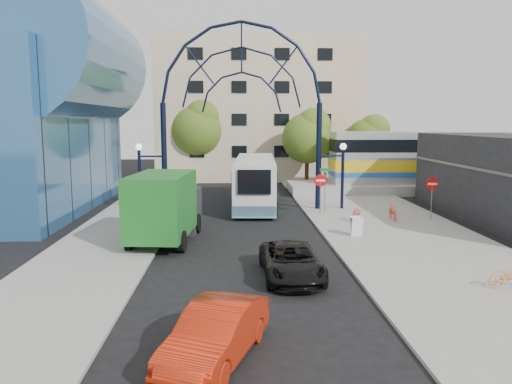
{
  "coord_description": "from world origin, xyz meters",
  "views": [
    {
      "loc": [
        -0.52,
        -18.26,
        5.82
      ],
      "look_at": [
        0.56,
        6.0,
        2.38
      ],
      "focal_mm": 35.0,
      "sensor_mm": 36.0,
      "label": 1
    }
  ],
  "objects_px": {
    "gateway_arch": "(242,78)",
    "train_car": "(483,157)",
    "black_suv": "(291,261)",
    "tree_north_b": "(199,127)",
    "tree_north_c": "(369,138)",
    "red_sedan": "(216,333)",
    "city_bus": "(255,181)",
    "tree_north_a": "(309,135)",
    "bike_near_a": "(357,214)",
    "bike_near_b": "(393,211)",
    "bike_far_a": "(512,276)",
    "sandwich_board": "(357,224)",
    "stop_sign": "(320,184)",
    "green_truck": "(166,207)",
    "do_not_enter_sign": "(432,188)",
    "street_name_sign": "(325,181)"
  },
  "relations": [
    {
      "from": "gateway_arch",
      "to": "train_car",
      "type": "xyz_separation_m",
      "value": [
        20.0,
        8.0,
        -5.66
      ]
    },
    {
      "from": "train_car",
      "to": "black_suv",
      "type": "distance_m",
      "value": 28.96
    },
    {
      "from": "tree_north_b",
      "to": "tree_north_c",
      "type": "relative_size",
      "value": 1.23
    },
    {
      "from": "gateway_arch",
      "to": "red_sedan",
      "type": "bearing_deg",
      "value": -92.72
    },
    {
      "from": "tree_north_b",
      "to": "city_bus",
      "type": "height_order",
      "value": "tree_north_b"
    },
    {
      "from": "tree_north_a",
      "to": "bike_near_a",
      "type": "xyz_separation_m",
      "value": [
        0.39,
        -16.44,
        -4.04
      ]
    },
    {
      "from": "tree_north_b",
      "to": "bike_near_b",
      "type": "height_order",
      "value": "tree_north_b"
    },
    {
      "from": "train_car",
      "to": "bike_far_a",
      "type": "height_order",
      "value": "train_car"
    },
    {
      "from": "city_bus",
      "to": "red_sedan",
      "type": "bearing_deg",
      "value": -91.88
    },
    {
      "from": "train_car",
      "to": "tree_north_c",
      "type": "bearing_deg",
      "value": 143.04
    },
    {
      "from": "bike_near_b",
      "to": "sandwich_board",
      "type": "bearing_deg",
      "value": -124.02
    },
    {
      "from": "stop_sign",
      "to": "red_sedan",
      "type": "relative_size",
      "value": 0.59
    },
    {
      "from": "sandwich_board",
      "to": "green_truck",
      "type": "bearing_deg",
      "value": -179.21
    },
    {
      "from": "bike_near_b",
      "to": "bike_far_a",
      "type": "relative_size",
      "value": 1.09
    },
    {
      "from": "train_car",
      "to": "black_suv",
      "type": "height_order",
      "value": "train_car"
    },
    {
      "from": "do_not_enter_sign",
      "to": "bike_near_a",
      "type": "bearing_deg",
      "value": -173.49
    },
    {
      "from": "bike_near_a",
      "to": "black_suv",
      "type": "bearing_deg",
      "value": -118.21
    },
    {
      "from": "red_sedan",
      "to": "bike_far_a",
      "type": "xyz_separation_m",
      "value": [
        10.0,
        4.55,
        -0.15
      ]
    },
    {
      "from": "tree_north_b",
      "to": "city_bus",
      "type": "xyz_separation_m",
      "value": [
        4.83,
        -13.67,
        -3.56
      ]
    },
    {
      "from": "black_suv",
      "to": "bike_near_b",
      "type": "relative_size",
      "value": 2.63
    },
    {
      "from": "gateway_arch",
      "to": "green_truck",
      "type": "relative_size",
      "value": 1.96
    },
    {
      "from": "black_suv",
      "to": "red_sedan",
      "type": "distance_m",
      "value": 6.91
    },
    {
      "from": "tree_north_c",
      "to": "bike_near_a",
      "type": "relative_size",
      "value": 3.83
    },
    {
      "from": "street_name_sign",
      "to": "bike_far_a",
      "type": "distance_m",
      "value": 15.28
    },
    {
      "from": "stop_sign",
      "to": "sandwich_board",
      "type": "bearing_deg",
      "value": -82.43
    },
    {
      "from": "sandwich_board",
      "to": "city_bus",
      "type": "relative_size",
      "value": 0.08
    },
    {
      "from": "red_sedan",
      "to": "do_not_enter_sign",
      "type": "bearing_deg",
      "value": 74.9
    },
    {
      "from": "red_sedan",
      "to": "city_bus",
      "type": "bearing_deg",
      "value": 105.8
    },
    {
      "from": "sandwich_board",
      "to": "bike_far_a",
      "type": "bearing_deg",
      "value": -67.13
    },
    {
      "from": "stop_sign",
      "to": "street_name_sign",
      "type": "relative_size",
      "value": 0.89
    },
    {
      "from": "gateway_arch",
      "to": "train_car",
      "type": "height_order",
      "value": "gateway_arch"
    },
    {
      "from": "stop_sign",
      "to": "green_truck",
      "type": "xyz_separation_m",
      "value": [
        -8.63,
        -6.15,
        -0.29
      ]
    },
    {
      "from": "do_not_enter_sign",
      "to": "bike_far_a",
      "type": "bearing_deg",
      "value": -99.31
    },
    {
      "from": "tree_north_b",
      "to": "bike_near_b",
      "type": "xyz_separation_m",
      "value": [
        12.61,
        -19.95,
        -4.62
      ]
    },
    {
      "from": "tree_north_b",
      "to": "black_suv",
      "type": "bearing_deg",
      "value": -79.71
    },
    {
      "from": "train_car",
      "to": "green_truck",
      "type": "xyz_separation_m",
      "value": [
        -23.83,
        -16.15,
        -1.2
      ]
    },
    {
      "from": "sandwich_board",
      "to": "green_truck",
      "type": "distance_m",
      "value": 9.48
    },
    {
      "from": "do_not_enter_sign",
      "to": "tree_north_b",
      "type": "bearing_deg",
      "value": 126.74
    },
    {
      "from": "red_sedan",
      "to": "bike_near_b",
      "type": "height_order",
      "value": "red_sedan"
    },
    {
      "from": "black_suv",
      "to": "bike_far_a",
      "type": "xyz_separation_m",
      "value": [
        7.41,
        -1.86,
        -0.1
      ]
    },
    {
      "from": "street_name_sign",
      "to": "city_bus",
      "type": "relative_size",
      "value": 0.23
    },
    {
      "from": "tree_north_a",
      "to": "bike_far_a",
      "type": "bearing_deg",
      "value": -84.11
    },
    {
      "from": "gateway_arch",
      "to": "do_not_enter_sign",
      "type": "relative_size",
      "value": 5.5
    },
    {
      "from": "sandwich_board",
      "to": "black_suv",
      "type": "height_order",
      "value": "black_suv"
    },
    {
      "from": "stop_sign",
      "to": "train_car",
      "type": "relative_size",
      "value": 0.1
    },
    {
      "from": "bike_far_a",
      "to": "do_not_enter_sign",
      "type": "bearing_deg",
      "value": -7.81
    },
    {
      "from": "gateway_arch",
      "to": "black_suv",
      "type": "bearing_deg",
      "value": -83.58
    },
    {
      "from": "city_bus",
      "to": "sandwich_board",
      "type": "bearing_deg",
      "value": -62.73
    },
    {
      "from": "green_truck",
      "to": "bike_near_a",
      "type": "bearing_deg",
      "value": 25.05
    },
    {
      "from": "green_truck",
      "to": "tree_north_c",
      "type": "bearing_deg",
      "value": 59.81
    }
  ]
}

